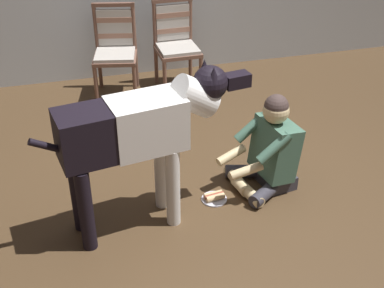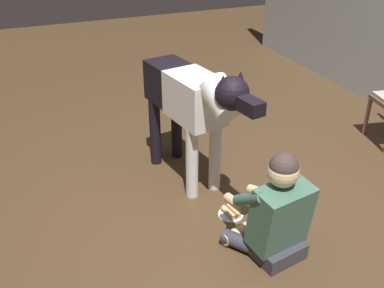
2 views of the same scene
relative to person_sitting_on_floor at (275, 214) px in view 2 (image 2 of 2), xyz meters
The scene contains 4 objects.
ground_plane 0.65m from the person_sitting_on_floor, 166.23° to the right, with size 13.81×13.81×0.00m, color #483420.
person_sitting_on_floor is the anchor object (origin of this frame).
large_dog 1.18m from the person_sitting_on_floor, behind, with size 1.58×0.46×1.19m.
hot_dog_on_plate 0.58m from the person_sitting_on_floor, behind, with size 0.21×0.21×0.06m.
Camera 2 is at (2.57, -1.34, 2.25)m, focal length 41.39 mm.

